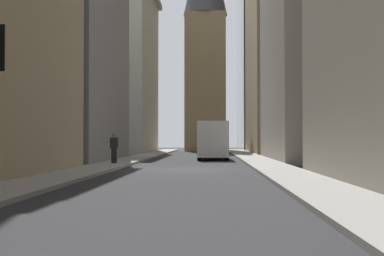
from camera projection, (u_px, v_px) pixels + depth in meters
The scene contains 10 objects.
ground_plane at pixel (186, 170), 24.76m from camera, with size 135.00×135.00×0.00m, color #262628.
sidewalk_right at pixel (98, 168), 24.95m from camera, with size 90.00×2.20×0.14m, color gray.
sidewalk_left at pixel (275, 168), 24.58m from camera, with size 90.00×2.20×0.14m, color gray.
building_left_far at pixel (294, 18), 55.49m from camera, with size 18.54×10.50×30.47m.
building_right_far at pixel (108, 55), 56.24m from camera, with size 15.06×10.50×22.47m.
church_spire at pixel (205, 27), 66.27m from camera, with size 5.92×5.92×31.87m.
delivery_truck at pixel (213, 140), 37.54m from camera, with size 6.46×2.25×2.84m.
sedan_silver at pixel (213, 149), 44.26m from camera, with size 4.30×1.78×1.42m.
pedestrian at pixel (114, 147), 28.51m from camera, with size 0.26×0.44×1.76m.
discarded_bottle at pixel (111, 165), 24.04m from camera, with size 0.07×0.07×0.27m.
Camera 1 is at (-24.77, -1.31, 1.52)m, focal length 45.89 mm.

